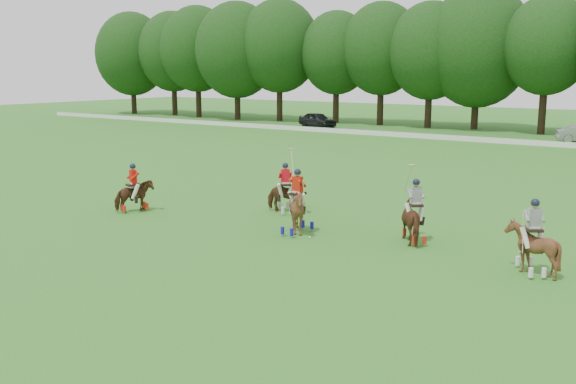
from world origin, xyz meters
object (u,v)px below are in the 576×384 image
Objects in this scene: car_left at (317,120)px; polo_red_a at (134,195)px; polo_red_c at (297,210)px; polo_ball at (310,237)px; polo_stripe_a at (415,220)px; polo_stripe_b at (532,247)px; polo_red_b at (285,195)px.

polo_red_a is at bearing -141.69° from car_left.
polo_red_a is at bearing -173.89° from polo_red_c.
car_left reaches higher than polo_ball.
polo_red_a is 12.20m from polo_stripe_a.
polo_stripe_b is (31.74, -38.93, 0.04)m from car_left.
polo_stripe_a is 31.46× the size of polo_ball.
polo_stripe_b is at bearing -13.98° from polo_red_b.
polo_stripe_b is 25.55× the size of polo_ball.
polo_ball is (0.77, -0.34, -0.86)m from polo_red_c.
polo_stripe_a reaches higher than polo_stripe_b.
polo_red_c is at bearing -161.83° from polo_stripe_a.
polo_stripe_b is (16.34, 0.84, 0.08)m from polo_red_a.
polo_ball is (24.08, -39.27, -0.74)m from car_left.
car_left is 1.88× the size of polo_red_c.
polo_stripe_a reaches higher than polo_ball.
polo_red_c is 27.29× the size of polo_ball.
polo_red_a is at bearing -147.14° from polo_red_b.
polo_red_b is (20.89, -36.23, -0.03)m from car_left.
polo_red_c is at bearing 179.98° from polo_stripe_b.
polo_red_c is at bearing -131.95° from car_left.
polo_red_c reaches higher than polo_ball.
polo_stripe_a is 4.54m from polo_stripe_b.
polo_stripe_b is (4.34, -1.35, -0.00)m from polo_stripe_a.
polo_ball is (-3.33, -1.68, -0.78)m from polo_stripe_a.
car_left is 2.19× the size of polo_red_a.
polo_red_c is 4.32m from polo_stripe_a.
car_left is 45.37m from polo_red_c.
polo_red_b is at bearing 136.41° from polo_ball.
polo_red_a is at bearing -176.65° from polo_ball.
polo_red_a is 0.86× the size of polo_red_c.
polo_red_b is 11.18m from polo_stripe_b.
polo_red_b reaches higher than polo_red_c.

